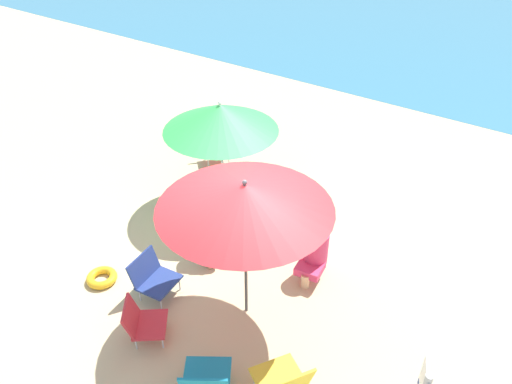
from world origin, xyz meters
The scene contains 13 objects.
ground_plane centered at (0.00, 0.00, 0.00)m, with size 40.00×40.00×0.00m, color #CCB789.
sea_water centered at (0.00, 14.64, 0.00)m, with size 40.00×16.00×0.01m, color teal.
umbrella_green centered at (-1.28, 1.32, 1.60)m, with size 1.85×1.85×1.88m.
umbrella_red centered at (0.47, -0.52, 1.85)m, with size 2.08×2.08×2.08m.
beach_chair_a centered at (-0.35, -1.60, 0.28)m, with size 0.68×0.68×0.55m.
beach_chair_b centered at (1.58, -1.40, 0.36)m, with size 0.78×0.76×0.70m.
beach_chair_c centered at (-0.77, -0.96, 0.31)m, with size 0.57×0.58×0.59m.
beach_chair_d centered at (-2.22, 2.34, 0.34)m, with size 0.70×0.70×0.62m.
beach_chair_e centered at (0.84, -1.83, 0.32)m, with size 0.75×0.76×0.61m.
person_a centered at (-0.27, 0.68, 0.47)m, with size 0.49×0.51×0.95m.
person_b centered at (-0.62, 0.10, 0.46)m, with size 0.51×0.54×0.91m.
person_c centered at (0.87, 0.59, 0.44)m, with size 0.40×0.58×0.91m.
swim_ring centered at (-1.55, -1.21, 0.06)m, with size 0.43×0.43×0.11m, color yellow.
Camera 1 is at (3.24, -4.39, 5.22)m, focal length 36.17 mm.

